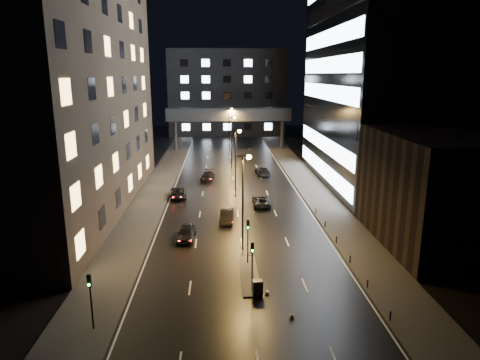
{
  "coord_description": "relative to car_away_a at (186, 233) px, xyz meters",
  "views": [
    {
      "loc": [
        -2.29,
        -33.71,
        17.92
      ],
      "look_at": [
        0.41,
        22.36,
        4.0
      ],
      "focal_mm": 32.0,
      "sensor_mm": 36.0,
      "label": 1
    }
  ],
  "objects": [
    {
      "name": "traffic_signal_far",
      "position": [
        6.42,
        -12.15,
        2.3
      ],
      "size": [
        0.28,
        0.34,
        4.4
      ],
      "color": "black",
      "rests_on": "median_island"
    },
    {
      "name": "bollard_row",
      "position": [
        16.32,
        -4.64,
        -0.34
      ],
      "size": [
        0.12,
        25.12,
        0.9
      ],
      "color": "black",
      "rests_on": "ground"
    },
    {
      "name": "utility_cabinet",
      "position": [
        6.82,
        -12.84,
        -0.0
      ],
      "size": [
        0.89,
        0.69,
        1.28
      ],
      "primitive_type": "cube",
      "rotation": [
        0.0,
        0.0,
        0.14
      ],
      "color": "#454547",
      "rests_on": "median_island"
    },
    {
      "name": "car_away_c",
      "position": [
        -2.41,
        16.71,
        -0.09
      ],
      "size": [
        2.8,
        5.22,
        1.39
      ],
      "primitive_type": "imported",
      "rotation": [
        0.0,
        0.0,
        0.1
      ],
      "color": "black",
      "rests_on": "ground"
    },
    {
      "name": "traffic_signal_near",
      "position": [
        6.42,
        -6.65,
        2.3
      ],
      "size": [
        0.28,
        0.34,
        4.4
      ],
      "color": "black",
      "rests_on": "median_island"
    },
    {
      "name": "cone_b",
      "position": [
        9.12,
        -16.33,
        -0.54
      ],
      "size": [
        0.43,
        0.43,
        0.51
      ],
      "primitive_type": "cone",
      "rotation": [
        0.0,
        0.0,
        0.12
      ],
      "color": "#EF5C0C",
      "rests_on": "ground"
    },
    {
      "name": "building_right_glass",
      "position": [
        31.12,
        24.86,
        21.71
      ],
      "size": [
        20.0,
        36.0,
        45.0
      ],
      "primitive_type": "cube",
      "color": "black",
      "rests_on": "ground"
    },
    {
      "name": "sidewalk_left",
      "position": [
        -6.38,
        23.86,
        -0.72
      ],
      "size": [
        5.0,
        110.0,
        0.15
      ],
      "primitive_type": "cube",
      "color": "#383533",
      "rests_on": "ground"
    },
    {
      "name": "building_left",
      "position": [
        -16.38,
        12.86,
        19.21
      ],
      "size": [
        15.0,
        48.0,
        40.0
      ],
      "primitive_type": "cube",
      "color": "#2D2319",
      "rests_on": "ground"
    },
    {
      "name": "ground",
      "position": [
        6.12,
        28.86,
        -0.79
      ],
      "size": [
        160.0,
        160.0,
        0.0
      ],
      "primitive_type": "plane",
      "color": "black",
      "rests_on": "ground"
    },
    {
      "name": "skybridge",
      "position": [
        6.12,
        58.86,
        7.55
      ],
      "size": [
        30.0,
        3.0,
        10.0
      ],
      "color": "#333335",
      "rests_on": "ground"
    },
    {
      "name": "median_island",
      "position": [
        6.42,
        -9.14,
        -0.72
      ],
      "size": [
        1.6,
        8.0,
        0.15
      ],
      "primitive_type": "cube",
      "color": "#383533",
      "rests_on": "ground"
    },
    {
      "name": "building_right_low",
      "position": [
        26.12,
        -2.14,
        5.21
      ],
      "size": [
        10.0,
        18.0,
        12.0
      ],
      "primitive_type": "cube",
      "color": "black",
      "rests_on": "ground"
    },
    {
      "name": "traffic_signal_corner",
      "position": [
        -5.38,
        -17.15,
        2.15
      ],
      "size": [
        0.28,
        0.34,
        4.4
      ],
      "color": "black",
      "rests_on": "ground"
    },
    {
      "name": "sidewalk_right",
      "position": [
        18.62,
        23.86,
        -0.72
      ],
      "size": [
        5.0,
        110.0,
        0.15
      ],
      "primitive_type": "cube",
      "color": "#383533",
      "rests_on": "ground"
    },
    {
      "name": "car_toward_a",
      "position": [
        9.54,
        12.15,
        -0.1
      ],
      "size": [
        2.32,
        5.0,
        1.39
      ],
      "primitive_type": "imported",
      "rotation": [
        0.0,
        0.0,
        3.14
      ],
      "color": "black",
      "rests_on": "ground"
    },
    {
      "name": "streetlight_mid_b",
      "position": [
        6.28,
        36.86,
        5.71
      ],
      "size": [
        1.45,
        0.5,
        10.15
      ],
      "color": "black",
      "rests_on": "ground"
    },
    {
      "name": "car_away_a",
      "position": [
        0.0,
        0.0,
        0.0
      ],
      "size": [
        2.16,
        4.75,
        1.58
      ],
      "primitive_type": "imported",
      "rotation": [
        0.0,
        0.0,
        -0.06
      ],
      "color": "black",
      "rests_on": "ground"
    },
    {
      "name": "streetlight_near",
      "position": [
        6.28,
        -3.14,
        5.71
      ],
      "size": [
        1.45,
        0.5,
        10.15
      ],
      "color": "black",
      "rests_on": "ground"
    },
    {
      "name": "building_far",
      "position": [
        6.12,
        86.86,
        11.71
      ],
      "size": [
        34.0,
        14.0,
        25.0
      ],
      "primitive_type": "cube",
      "color": "#333335",
      "rests_on": "ground"
    },
    {
      "name": "streetlight_far",
      "position": [
        6.28,
        56.86,
        5.71
      ],
      "size": [
        1.45,
        0.5,
        10.15
      ],
      "color": "black",
      "rests_on": "ground"
    },
    {
      "name": "streetlight_mid_a",
      "position": [
        6.28,
        16.86,
        5.71
      ],
      "size": [
        1.45,
        0.5,
        10.15
      ],
      "color": "black",
      "rests_on": "ground"
    },
    {
      "name": "car_away_d",
      "position": [
        1.68,
        27.44,
        -0.06
      ],
      "size": [
        2.61,
        5.25,
        1.46
      ],
      "primitive_type": "imported",
      "rotation": [
        0.0,
        0.0,
        -0.11
      ],
      "color": "black",
      "rests_on": "ground"
    },
    {
      "name": "car_away_b",
      "position": [
        4.62,
        5.76,
        -0.03
      ],
      "size": [
        1.94,
        4.73,
        1.52
      ],
      "primitive_type": "imported",
      "rotation": [
        0.0,
        0.0,
        -0.07
      ],
      "color": "black",
      "rests_on": "ground"
    },
    {
      "name": "cone_a",
      "position": [
        7.64,
        -12.6,
        -0.57
      ],
      "size": [
        0.43,
        0.43,
        0.45
      ],
      "primitive_type": "cone",
      "rotation": [
        0.0,
        0.0,
        -0.14
      ],
      "color": "orange",
      "rests_on": "ground"
    },
    {
      "name": "car_toward_b",
      "position": [
        11.55,
        30.71,
        -0.01
      ],
      "size": [
        2.62,
        5.52,
        1.55
      ],
      "primitive_type": "imported",
      "rotation": [
        0.0,
        0.0,
        3.23
      ],
      "color": "black",
      "rests_on": "ground"
    }
  ]
}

